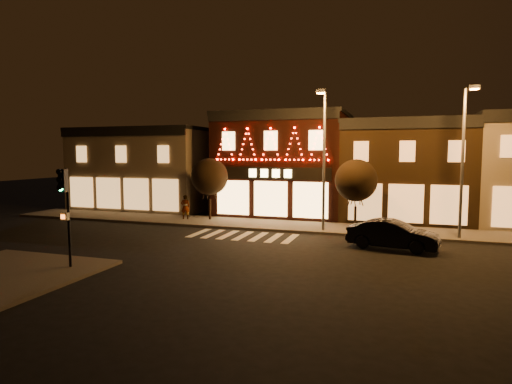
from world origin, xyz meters
The scene contains 12 objects.
ground centered at (0.00, 0.00, 0.00)m, with size 120.00×120.00×0.00m, color black.
sidewalk_far centered at (2.00, 8.00, 0.07)m, with size 44.00×4.00×0.15m, color #47423D.
building_left centered at (-13.00, 13.99, 3.66)m, with size 12.20×8.28×7.30m.
building_pulp centered at (0.00, 13.98, 4.16)m, with size 10.20×8.34×8.30m.
building_right_a centered at (9.50, 13.99, 3.76)m, with size 9.20×8.28×7.50m.
traffic_signal_near centered at (-4.48, -5.80, 3.17)m, with size 0.33×0.45×4.28m.
streetlamp_mid centered at (4.47, 6.58, 5.28)m, with size 0.55×1.99×8.74m.
streetlamp_right centered at (12.49, 6.45, 5.19)m, with size 0.58×1.97×8.58m.
tree_left centered at (-4.30, 8.55, 3.34)m, with size 2.73×2.73×4.56m.
tree_right centered at (6.40, 7.68, 3.33)m, with size 2.72×2.72×4.55m.
dark_sedan centered at (8.79, 3.14, 0.77)m, with size 1.63×4.67×1.54m, color black.
pedestrian centered at (-6.13, 8.13, 1.05)m, with size 0.66×0.43×1.81m, color gray.
Camera 1 is at (9.02, -20.51, 5.08)m, focal length 30.16 mm.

